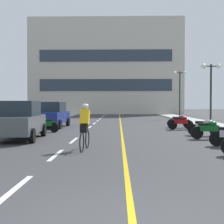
% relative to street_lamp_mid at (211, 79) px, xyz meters
% --- Properties ---
extents(ground_plane, '(140.00, 140.00, 0.00)m').
position_rel_street_lamp_mid_xyz_m(ground_plane, '(-7.01, 1.97, -3.51)').
color(ground_plane, '#38383A').
extents(curb_left, '(2.40, 72.00, 0.12)m').
position_rel_street_lamp_mid_xyz_m(curb_left, '(-14.21, 4.97, -3.45)').
color(curb_left, '#A8A8A3').
rests_on(curb_left, ground).
extents(curb_right, '(2.40, 72.00, 0.12)m').
position_rel_street_lamp_mid_xyz_m(curb_right, '(0.19, 4.97, -3.45)').
color(curb_right, '#A8A8A3').
rests_on(curb_right, ground).
extents(lane_dash_0, '(0.14, 2.20, 0.01)m').
position_rel_street_lamp_mid_xyz_m(lane_dash_0, '(-9.01, -17.03, -3.51)').
color(lane_dash_0, silver).
rests_on(lane_dash_0, ground).
extents(lane_dash_1, '(0.14, 2.20, 0.01)m').
position_rel_street_lamp_mid_xyz_m(lane_dash_1, '(-9.01, -13.03, -3.51)').
color(lane_dash_1, silver).
rests_on(lane_dash_1, ground).
extents(lane_dash_2, '(0.14, 2.20, 0.01)m').
position_rel_street_lamp_mid_xyz_m(lane_dash_2, '(-9.01, -9.03, -3.51)').
color(lane_dash_2, silver).
rests_on(lane_dash_2, ground).
extents(lane_dash_3, '(0.14, 2.20, 0.01)m').
position_rel_street_lamp_mid_xyz_m(lane_dash_3, '(-9.01, -5.03, -3.51)').
color(lane_dash_3, silver).
rests_on(lane_dash_3, ground).
extents(lane_dash_4, '(0.14, 2.20, 0.01)m').
position_rel_street_lamp_mid_xyz_m(lane_dash_4, '(-9.01, -1.03, -3.51)').
color(lane_dash_4, silver).
rests_on(lane_dash_4, ground).
extents(lane_dash_5, '(0.14, 2.20, 0.01)m').
position_rel_street_lamp_mid_xyz_m(lane_dash_5, '(-9.01, 2.97, -3.51)').
color(lane_dash_5, silver).
rests_on(lane_dash_5, ground).
extents(lane_dash_6, '(0.14, 2.20, 0.01)m').
position_rel_street_lamp_mid_xyz_m(lane_dash_6, '(-9.01, 6.97, -3.51)').
color(lane_dash_6, silver).
rests_on(lane_dash_6, ground).
extents(lane_dash_7, '(0.14, 2.20, 0.01)m').
position_rel_street_lamp_mid_xyz_m(lane_dash_7, '(-9.01, 10.97, -3.51)').
color(lane_dash_7, silver).
rests_on(lane_dash_7, ground).
extents(lane_dash_8, '(0.14, 2.20, 0.01)m').
position_rel_street_lamp_mid_xyz_m(lane_dash_8, '(-9.01, 14.97, -3.51)').
color(lane_dash_8, silver).
rests_on(lane_dash_8, ground).
extents(lane_dash_9, '(0.14, 2.20, 0.01)m').
position_rel_street_lamp_mid_xyz_m(lane_dash_9, '(-9.01, 18.97, -3.51)').
color(lane_dash_9, silver).
rests_on(lane_dash_9, ground).
extents(lane_dash_10, '(0.14, 2.20, 0.01)m').
position_rel_street_lamp_mid_xyz_m(lane_dash_10, '(-9.01, 22.97, -3.51)').
color(lane_dash_10, silver).
rests_on(lane_dash_10, ground).
extents(lane_dash_11, '(0.14, 2.20, 0.01)m').
position_rel_street_lamp_mid_xyz_m(lane_dash_11, '(-9.01, 26.97, -3.51)').
color(lane_dash_11, silver).
rests_on(lane_dash_11, ground).
extents(centre_line_yellow, '(0.12, 66.00, 0.01)m').
position_rel_street_lamp_mid_xyz_m(centre_line_yellow, '(-6.76, 4.97, -3.51)').
color(centre_line_yellow, gold).
rests_on(centre_line_yellow, ground).
extents(office_building, '(25.39, 8.40, 15.76)m').
position_rel_street_lamp_mid_xyz_m(office_building, '(-9.00, 30.11, 4.36)').
color(office_building, beige).
rests_on(office_building, ground).
extents(street_lamp_mid, '(1.46, 0.36, 4.57)m').
position_rel_street_lamp_mid_xyz_m(street_lamp_mid, '(0.00, 0.00, 0.00)').
color(street_lamp_mid, black).
rests_on(street_lamp_mid, curb_right).
extents(street_lamp_far, '(1.46, 0.36, 5.31)m').
position_rel_street_lamp_mid_xyz_m(street_lamp_far, '(0.13, 12.11, 0.47)').
color(street_lamp_far, black).
rests_on(street_lamp_far, curb_right).
extents(parked_car_near, '(2.16, 4.31, 1.82)m').
position_rel_street_lamp_mid_xyz_m(parked_car_near, '(-11.61, -8.68, -2.60)').
color(parked_car_near, black).
rests_on(parked_car_near, ground).
extents(parked_car_mid, '(2.04, 4.26, 1.82)m').
position_rel_street_lamp_mid_xyz_m(parked_car_mid, '(-11.69, -1.29, -2.60)').
color(parked_car_mid, black).
rests_on(parked_car_mid, ground).
extents(motorcycle_4, '(1.70, 0.60, 0.92)m').
position_rel_street_lamp_mid_xyz_m(motorcycle_4, '(-2.64, -8.37, -3.04)').
color(motorcycle_4, black).
rests_on(motorcycle_4, ground).
extents(motorcycle_5, '(1.65, 0.78, 0.92)m').
position_rel_street_lamp_mid_xyz_m(motorcycle_5, '(-2.40, -6.87, -3.04)').
color(motorcycle_5, black).
rests_on(motorcycle_5, ground).
extents(motorcycle_6, '(1.64, 0.79, 0.92)m').
position_rel_street_lamp_mid_xyz_m(motorcycle_6, '(-11.27, -4.98, -3.04)').
color(motorcycle_6, black).
rests_on(motorcycle_6, ground).
extents(motorcycle_7, '(1.70, 0.60, 0.92)m').
position_rel_street_lamp_mid_xyz_m(motorcycle_7, '(-2.84, -2.98, -3.04)').
color(motorcycle_7, black).
rests_on(motorcycle_7, ground).
extents(motorcycle_8, '(1.70, 0.60, 0.92)m').
position_rel_street_lamp_mid_xyz_m(motorcycle_8, '(-2.64, -1.48, -3.04)').
color(motorcycle_8, black).
rests_on(motorcycle_8, ground).
extents(cyclist_rider, '(0.42, 1.77, 1.71)m').
position_rel_street_lamp_mid_xyz_m(cyclist_rider, '(-8.19, -11.87, -2.63)').
color(cyclist_rider, black).
rests_on(cyclist_rider, ground).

